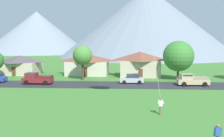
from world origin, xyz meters
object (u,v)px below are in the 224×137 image
object	(u,v)px
house_right_center	(88,64)
pickup_truck_sand_east_side	(192,80)
tree_left_of_center	(83,55)
tree_right_of_center	(178,56)
house_left_center	(20,64)
parked_car_silver_mid_west	(132,79)
pickup_truck_maroon_west_side	(37,78)
house_leftmost	(140,64)
watcher_person	(217,135)

from	to	relation	value
house_right_center	pickup_truck_sand_east_side	xyz separation A→B (m)	(20.08, -14.77, -1.42)
tree_left_of_center	tree_right_of_center	bearing A→B (deg)	4.36
house_left_center	parked_car_silver_mid_west	size ratio (longest dim) A/B	2.16
house_left_center	pickup_truck_maroon_west_side	world-z (taller)	house_left_center
house_left_center	tree_right_of_center	distance (m)	36.01
house_leftmost	watcher_person	world-z (taller)	house_leftmost
tree_left_of_center	pickup_truck_sand_east_side	size ratio (longest dim) A/B	1.30
house_leftmost	parked_car_silver_mid_west	distance (m)	10.75
house_leftmost	tree_right_of_center	distance (m)	9.10
tree_left_of_center	pickup_truck_sand_east_side	distance (m)	20.87
house_left_center	house_right_center	world-z (taller)	house_right_center
parked_car_silver_mid_west	pickup_truck_sand_east_side	distance (m)	10.29
tree_left_of_center	pickup_truck_maroon_west_side	bearing A→B (deg)	-141.85
house_leftmost	pickup_truck_maroon_west_side	size ratio (longest dim) A/B	1.73
house_left_center	tree_left_of_center	xyz separation A→B (m)	(16.39, -8.83, 2.59)
tree_left_of_center	tree_right_of_center	size ratio (longest dim) A/B	0.88
house_right_center	pickup_truck_sand_east_side	bearing A→B (deg)	-36.33
parked_car_silver_mid_west	pickup_truck_maroon_west_side	world-z (taller)	pickup_truck_maroon_west_side
house_left_center	tree_left_of_center	distance (m)	18.79
watcher_person	parked_car_silver_mid_west	bearing A→B (deg)	100.72
pickup_truck_maroon_west_side	pickup_truck_sand_east_side	xyz separation A→B (m)	(26.85, -0.16, 0.00)
house_leftmost	pickup_truck_sand_east_side	world-z (taller)	house_leftmost
house_leftmost	tree_left_of_center	xyz separation A→B (m)	(-11.49, -6.54, 2.05)
house_right_center	house_leftmost	bearing A→B (deg)	-11.56
tree_right_of_center	house_left_center	bearing A→B (deg)	168.12
house_leftmost	pickup_truck_maroon_west_side	bearing A→B (deg)	-146.88
pickup_truck_maroon_west_side	tree_right_of_center	bearing A→B (deg)	15.23
house_right_center	tree_right_of_center	bearing A→B (deg)	-21.47
pickup_truck_maroon_west_side	pickup_truck_sand_east_side	size ratio (longest dim) A/B	1.00
house_left_center	tree_left_of_center	bearing A→B (deg)	-28.32
house_right_center	house_left_center	bearing A→B (deg)	-179.49
parked_car_silver_mid_west	pickup_truck_maroon_west_side	xyz separation A→B (m)	(-16.75, -1.77, 0.19)
house_right_center	pickup_truck_maroon_west_side	bearing A→B (deg)	-114.89
house_leftmost	tree_right_of_center	size ratio (longest dim) A/B	1.17
house_leftmost	pickup_truck_maroon_west_side	distance (m)	22.34
house_leftmost	watcher_person	xyz separation A→B (m)	(3.32, -37.99, -1.94)
house_leftmost	house_right_center	bearing A→B (deg)	168.44
house_leftmost	tree_left_of_center	size ratio (longest dim) A/B	1.33
pickup_truck_sand_east_side	tree_right_of_center	bearing A→B (deg)	97.18
pickup_truck_maroon_west_side	watcher_person	size ratio (longest dim) A/B	3.13
tree_right_of_center	pickup_truck_sand_east_side	size ratio (longest dim) A/B	1.48
house_left_center	watcher_person	world-z (taller)	house_left_center
house_left_center	tree_right_of_center	world-z (taller)	tree_right_of_center
watcher_person	house_left_center	bearing A→B (deg)	127.75
house_leftmost	parked_car_silver_mid_west	world-z (taller)	house_leftmost
house_leftmost	house_right_center	world-z (taller)	house_leftmost
parked_car_silver_mid_west	watcher_person	distance (m)	28.08
tree_right_of_center	pickup_truck_sand_east_side	xyz separation A→B (m)	(0.91, -7.23, -3.65)
tree_right_of_center	pickup_truck_sand_east_side	world-z (taller)	tree_right_of_center
house_left_center	tree_right_of_center	bearing A→B (deg)	-11.88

